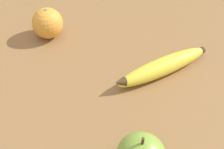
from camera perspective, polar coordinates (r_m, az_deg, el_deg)
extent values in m
plane|color=olive|center=(0.59, -5.73, -7.62)|extent=(3.00, 3.00, 0.00)
ellipsoid|color=yellow|center=(0.66, 9.30, 1.44)|extent=(0.19, 0.18, 0.04)
cone|color=#47331E|center=(0.61, 1.43, -1.44)|extent=(0.03, 0.03, 0.03)
sphere|color=#47331E|center=(0.72, 16.18, 4.30)|extent=(0.01, 0.01, 0.01)
sphere|color=orange|center=(0.76, -11.70, 9.18)|extent=(0.07, 0.07, 0.07)
cylinder|color=#3D8438|center=(0.74, -12.09, 11.35)|extent=(0.01, 0.01, 0.00)
cylinder|color=#4C3319|center=(0.47, 5.66, -12.02)|extent=(0.00, 0.00, 0.01)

